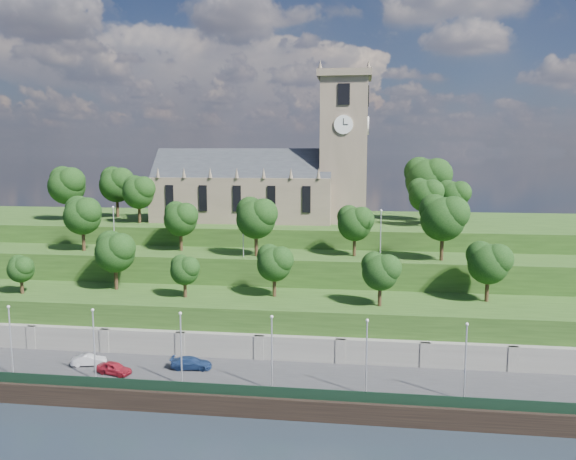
# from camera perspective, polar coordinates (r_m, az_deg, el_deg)

# --- Properties ---
(ground) EXTENTS (320.00, 320.00, 0.00)m
(ground) POSITION_cam_1_polar(r_m,az_deg,el_deg) (63.03, -9.58, -17.91)
(ground) COLOR #1B222B
(ground) RESTS_ON ground
(promenade) EXTENTS (160.00, 12.00, 2.00)m
(promenade) POSITION_cam_1_polar(r_m,az_deg,el_deg) (67.86, -8.07, -15.02)
(promenade) COLOR #2D2D30
(promenade) RESTS_ON ground
(quay_wall) EXTENTS (160.00, 0.50, 2.20)m
(quay_wall) POSITION_cam_1_polar(r_m,az_deg,el_deg) (62.52, -9.62, -17.02)
(quay_wall) COLOR black
(quay_wall) RESTS_ON ground
(fence) EXTENTS (160.00, 0.10, 1.20)m
(fence) POSITION_cam_1_polar(r_m,az_deg,el_deg) (62.48, -9.47, -15.53)
(fence) COLOR black
(fence) RESTS_ON promenade
(retaining_wall) EXTENTS (160.00, 2.10, 5.00)m
(retaining_wall) POSITION_cam_1_polar(r_m,az_deg,el_deg) (72.69, -6.81, -12.14)
(retaining_wall) COLOR slate
(retaining_wall) RESTS_ON ground
(embankment_lower) EXTENTS (160.00, 12.00, 8.00)m
(embankment_lower) POSITION_cam_1_polar(r_m,az_deg,el_deg) (77.75, -5.73, -9.62)
(embankment_lower) COLOR #234316
(embankment_lower) RESTS_ON ground
(embankment_upper) EXTENTS (160.00, 10.00, 12.00)m
(embankment_upper) POSITION_cam_1_polar(r_m,az_deg,el_deg) (87.55, -4.10, -6.24)
(embankment_upper) COLOR #234316
(embankment_upper) RESTS_ON ground
(hilltop) EXTENTS (160.00, 32.00, 15.00)m
(hilltop) POSITION_cam_1_polar(r_m,az_deg,el_deg) (107.42, -1.87, -2.78)
(hilltop) COLOR #234316
(hilltop) RESTS_ON ground
(church) EXTENTS (38.60, 12.35, 27.60)m
(church) POSITION_cam_1_polar(r_m,az_deg,el_deg) (101.60, -1.83, 5.15)
(church) COLOR #6E5D4D
(church) RESTS_ON hilltop
(trees_lower) EXTENTS (67.68, 9.10, 8.36)m
(trees_lower) POSITION_cam_1_polar(r_m,az_deg,el_deg) (75.29, -2.37, -3.10)
(trees_lower) COLOR #2F1F12
(trees_lower) RESTS_ON embankment_lower
(trees_upper) EXTENTS (61.43, 8.77, 9.46)m
(trees_upper) POSITION_cam_1_polar(r_m,az_deg,el_deg) (83.78, -1.94, 1.39)
(trees_upper) COLOR #2F1F12
(trees_upper) RESTS_ON embankment_upper
(trees_hilltop) EXTENTS (75.27, 16.69, 11.58)m
(trees_hilltop) POSITION_cam_1_polar(r_m,az_deg,el_deg) (101.30, -2.27, 4.66)
(trees_hilltop) COLOR #2F1F12
(trees_hilltop) RESTS_ON hilltop
(lamp_posts_promenade) EXTENTS (60.36, 0.36, 8.28)m
(lamp_posts_promenade) POSITION_cam_1_polar(r_m,az_deg,el_deg) (63.24, -10.82, -11.23)
(lamp_posts_promenade) COLOR #B2B2B7
(lamp_posts_promenade) RESTS_ON promenade
(lamp_posts_upper) EXTENTS (40.36, 0.36, 7.33)m
(lamp_posts_upper) POSITION_cam_1_polar(r_m,az_deg,el_deg) (82.73, -4.58, 0.16)
(lamp_posts_upper) COLOR #B2B2B7
(lamp_posts_upper) RESTS_ON embankment_upper
(car_left) EXTENTS (4.44, 2.67, 1.41)m
(car_left) POSITION_cam_1_polar(r_m,az_deg,el_deg) (69.40, -17.24, -13.26)
(car_left) COLOR maroon
(car_left) RESTS_ON promenade
(car_middle) EXTENTS (4.15, 2.33, 1.30)m
(car_middle) POSITION_cam_1_polar(r_m,az_deg,el_deg) (72.99, -19.58, -12.34)
(car_middle) COLOR #9F9EA2
(car_middle) RESTS_ON promenade
(car_right) EXTENTS (4.97, 2.34, 1.40)m
(car_right) POSITION_cam_1_polar(r_m,az_deg,el_deg) (68.92, -9.79, -13.17)
(car_right) COLOR navy
(car_right) RESTS_ON promenade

